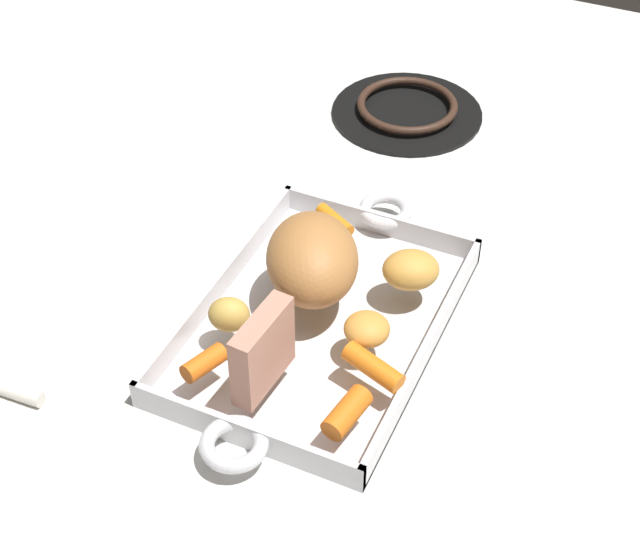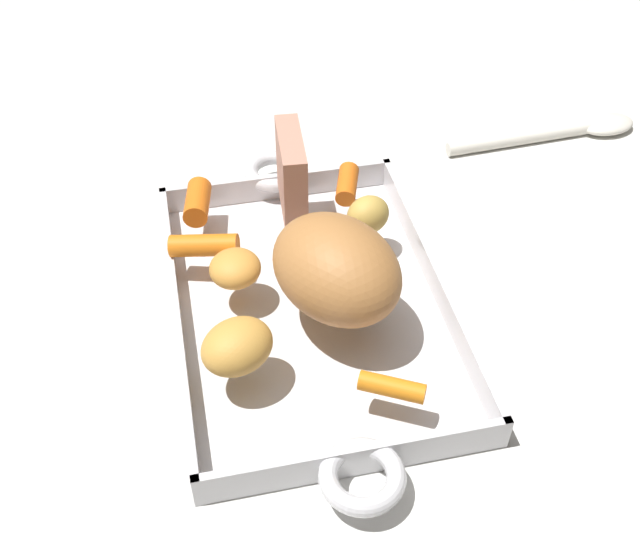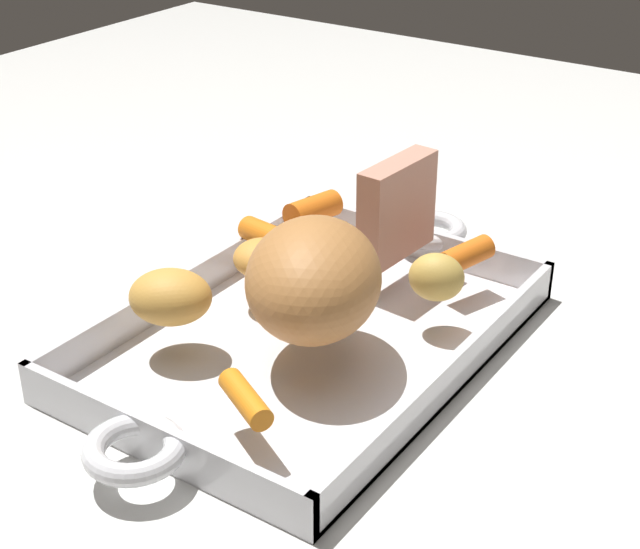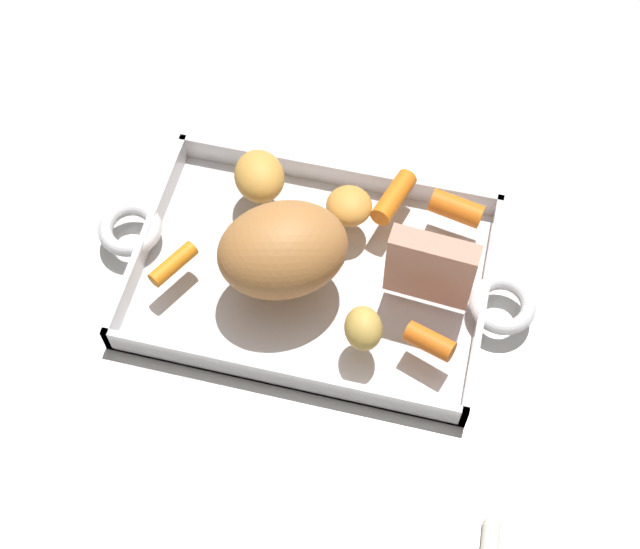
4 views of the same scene
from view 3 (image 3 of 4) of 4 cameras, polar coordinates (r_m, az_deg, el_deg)
The scene contains 11 objects.
ground_plane at distance 0.72m, azimuth -0.55°, elevation -4.24°, with size 1.67×1.67×0.00m, color silver.
roasting_dish at distance 0.71m, azimuth -0.55°, elevation -3.62°, with size 0.43×0.24×0.03m.
pork_roast at distance 0.66m, azimuth -0.38°, elevation -0.26°, with size 0.12×0.09×0.08m, color #B6773E.
roast_slice_outer at distance 0.76m, azimuth 4.56°, elevation 3.90°, with size 0.02×0.08×0.08m, color tan.
baby_carrot_northeast at distance 0.59m, azimuth -4.42°, elevation -7.33°, with size 0.02×0.02×0.05m, color orange.
baby_carrot_center_left at distance 0.76m, azimuth 8.62°, elevation 1.14°, with size 0.02×0.02×0.04m, color orange.
baby_carrot_southeast at distance 0.78m, azimuth -2.98°, elevation 2.24°, with size 0.02×0.02×0.06m, color orange.
baby_carrot_short at distance 0.83m, azimuth -0.41°, elevation 3.85°, with size 0.02×0.02×0.05m, color orange.
potato_halved at distance 0.74m, azimuth -3.42°, elevation 0.98°, with size 0.05×0.04×0.03m, color gold.
potato_golden_large at distance 0.71m, azimuth 6.89°, elevation -0.15°, with size 0.04×0.03×0.04m, color gold.
potato_corner at distance 0.68m, azimuth -8.81°, elevation -1.31°, with size 0.06×0.05×0.04m, color gold.
Camera 3 is at (0.50, 0.35, 0.38)m, focal length 54.24 mm.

